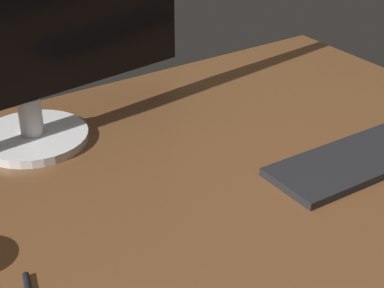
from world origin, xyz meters
TOP-DOWN VIEW (x-y plane):
  - desk at (0.00, 0.00)cm, footprint 140.00×84.00cm
  - monitor at (-9.71, 26.27)cm, footprint 63.75×19.71cm
  - keyboard at (38.77, -11.92)cm, footprint 44.54×12.89cm

SIDE VIEW (x-z plane):
  - desk at x=0.00cm, z-range 0.00..2.00cm
  - keyboard at x=38.77cm, z-range 2.00..3.36cm
  - monitor at x=-9.71cm, z-range 3.83..44.06cm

